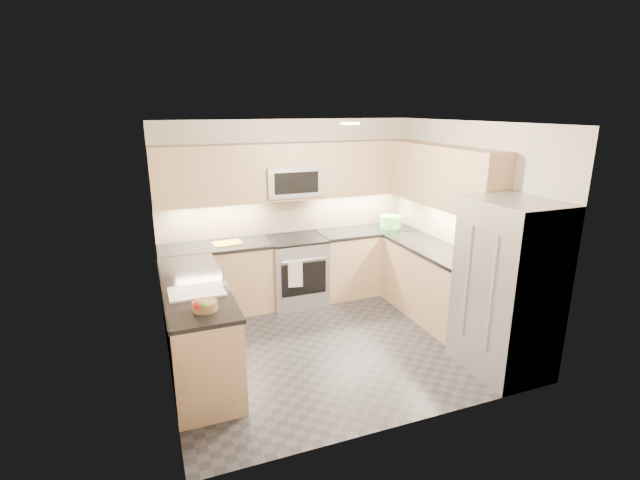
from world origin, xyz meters
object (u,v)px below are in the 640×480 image
Objects in this scene: utensil_bowl at (390,222)px; fruit_basket at (205,306)px; refrigerator at (507,288)px; cutting_board at (227,243)px; gas_range at (296,271)px; microwave at (292,181)px.

utensil_bowl reaches higher than fruit_basket.
refrigerator is 4.95× the size of cutting_board.
fruit_basket is (-2.95, -1.96, -0.05)m from utensil_bowl.
gas_range is 4.18× the size of fruit_basket.
gas_range is at bearing 120.88° from refrigerator.
cutting_board is at bearing 74.51° from fruit_basket.
fruit_basket is (-1.48, -1.95, 0.52)m from gas_range.
refrigerator is 2.44m from utensil_bowl.
cutting_board is at bearing -174.32° from microwave.
microwave is 1.20m from cutting_board.
gas_range is 1.20× the size of microwave.
utensil_bowl is 1.41× the size of fruit_basket.
cutting_board is (-0.93, 0.03, 0.49)m from gas_range.
cutting_board is (-0.93, -0.09, -0.75)m from microwave.
refrigerator is at bearing -45.94° from cutting_board.
microwave is 3.50× the size of fruit_basket.
fruit_basket is at bearing -125.44° from microwave.
utensil_bowl is at bearing -4.51° from microwave.
gas_range is at bearing -90.00° from microwave.
cutting_board is (-2.40, 0.02, -0.08)m from utensil_bowl.
utensil_bowl is 3.54m from fruit_basket.
gas_range is 2.96× the size of utensil_bowl.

